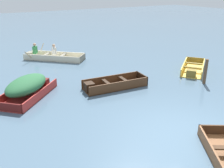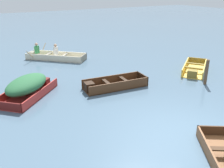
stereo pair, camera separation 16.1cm
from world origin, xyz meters
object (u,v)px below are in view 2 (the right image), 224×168
Objects in this scene: rowboat_cream_with_crew at (53,56)px; mooring_post at (206,72)px; skiff_dark_varnish_near_moored at (113,85)px; skiff_red_far_moored at (27,86)px; skiff_yellow_mid_moored at (194,69)px.

mooring_post is at bearing -59.17° from rowboat_cream_with_crew.
skiff_dark_varnish_near_moored is 1.02× the size of skiff_red_far_moored.
skiff_yellow_mid_moored is 8.06m from skiff_red_far_moored.
rowboat_cream_with_crew is at bearing 131.73° from skiff_yellow_mid_moored.
skiff_dark_varnish_near_moored is 1.06× the size of skiff_yellow_mid_moored.
mooring_post reaches higher than rowboat_cream_with_crew.
mooring_post reaches higher than skiff_dark_varnish_near_moored.
skiff_dark_varnish_near_moored is 3.45m from skiff_red_far_moored.
skiff_dark_varnish_near_moored is at bearing 176.37° from skiff_yellow_mid_moored.
rowboat_cream_with_crew is at bearing 61.25° from skiff_red_far_moored.
rowboat_cream_with_crew reaches higher than skiff_red_far_moored.
mooring_post is at bearing -21.21° from skiff_red_far_moored.
rowboat_cream_with_crew is (-5.36, 6.01, 0.05)m from skiff_yellow_mid_moored.
skiff_yellow_mid_moored is (4.66, -0.30, -0.01)m from skiff_dark_varnish_near_moored.
skiff_dark_varnish_near_moored reaches higher than skiff_yellow_mid_moored.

